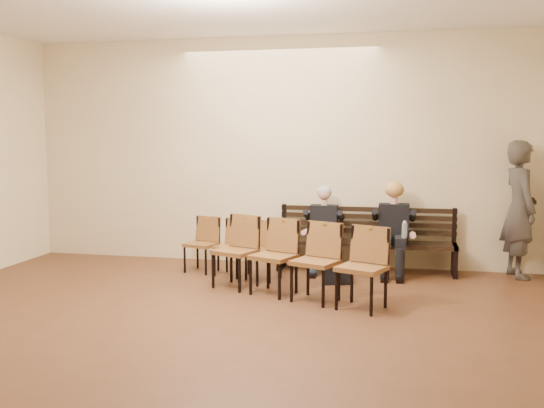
{
  "coord_description": "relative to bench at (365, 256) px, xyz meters",
  "views": [
    {
      "loc": [
        1.86,
        -4.21,
        1.98
      ],
      "look_at": [
        0.1,
        4.05,
        1.04
      ],
      "focal_mm": 40.0,
      "sensor_mm": 36.0,
      "label": 1
    }
  ],
  "objects": [
    {
      "name": "bench",
      "position": [
        0.0,
        0.0,
        0.0
      ],
      "size": [
        2.6,
        0.9,
        0.45
      ],
      "primitive_type": "cube",
      "color": "black",
      "rests_on": "ground"
    },
    {
      "name": "seated_man",
      "position": [
        -0.62,
        -0.12,
        0.37
      ],
      "size": [
        0.5,
        0.69,
        1.19
      ],
      "primitive_type": null,
      "color": "black",
      "rests_on": "ground"
    },
    {
      "name": "ground",
      "position": [
        -1.38,
        -4.65,
        -0.23
      ],
      "size": [
        10.0,
        10.0,
        0.0
      ],
      "primitive_type": "plane",
      "color": "brown",
      "rests_on": "ground"
    },
    {
      "name": "bag",
      "position": [
        -0.35,
        -0.81,
        -0.1
      ],
      "size": [
        0.4,
        0.33,
        0.25
      ],
      "primitive_type": "cube",
      "rotation": [
        0.0,
        0.0,
        0.31
      ],
      "color": "black",
      "rests_on": "ground"
    },
    {
      "name": "chair_row_back",
      "position": [
        -0.78,
        -1.65,
        0.25
      ],
      "size": [
        2.35,
        1.35,
        0.95
      ],
      "primitive_type": "cube",
      "rotation": [
        0.0,
        0.0,
        -0.38
      ],
      "color": "brown",
      "rests_on": "ground"
    },
    {
      "name": "chair_row_front",
      "position": [
        -1.86,
        -0.65,
        0.18
      ],
      "size": [
        1.52,
        0.81,
        0.81
      ],
      "primitive_type": "cube",
      "rotation": [
        0.0,
        0.0,
        -0.27
      ],
      "color": "brown",
      "rests_on": "ground"
    },
    {
      "name": "seated_woman",
      "position": [
        0.4,
        -0.12,
        0.4
      ],
      "size": [
        0.54,
        0.74,
        1.25
      ],
      "primitive_type": null,
      "color": "black",
      "rests_on": "ground"
    },
    {
      "name": "water_bottle",
      "position": [
        0.55,
        -0.4,
        0.35
      ],
      "size": [
        0.09,
        0.09,
        0.24
      ],
      "primitive_type": "cylinder",
      "rotation": [
        0.0,
        0.0,
        0.2
      ],
      "color": "silver",
      "rests_on": "bench"
    },
    {
      "name": "passerby",
      "position": [
        2.12,
        0.1,
        0.89
      ],
      "size": [
        0.69,
        0.91,
        2.22
      ],
      "primitive_type": "imported",
      "rotation": [
        0.0,
        0.0,
        1.79
      ],
      "color": "#3D3832",
      "rests_on": "ground"
    },
    {
      "name": "room_walls",
      "position": [
        -1.38,
        -3.86,
        2.31
      ],
      "size": [
        8.02,
        10.01,
        3.51
      ],
      "color": "beige",
      "rests_on": "ground"
    },
    {
      "name": "laptop",
      "position": [
        -0.61,
        -0.25,
        0.35
      ],
      "size": [
        0.4,
        0.34,
        0.25
      ],
      "primitive_type": "cube",
      "rotation": [
        0.0,
        0.0,
        -0.19
      ],
      "color": "silver",
      "rests_on": "bench"
    }
  ]
}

